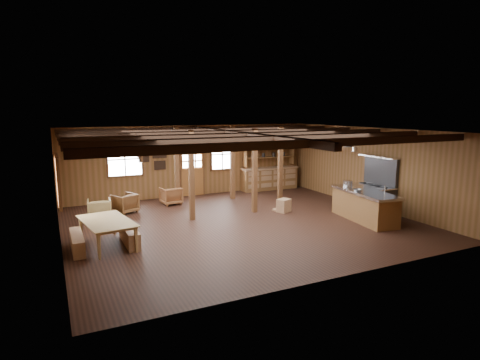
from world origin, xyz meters
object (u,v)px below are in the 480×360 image
object	(u,v)px
dining_table	(109,233)
armchair_b	(171,196)
armchair_c	(99,209)
commercial_range	(373,194)
armchair_a	(125,203)
kitchen_island	(364,205)

from	to	relation	value
dining_table	armchair_b	xyz separation A→B (m)	(2.68, 3.76, -0.02)
armchair_c	armchair_b	bearing A→B (deg)	-153.23
commercial_range	armchair_a	world-z (taller)	commercial_range
armchair_b	kitchen_island	bearing A→B (deg)	129.89
armchair_a	armchair_c	distance (m)	0.99
dining_table	armchair_c	distance (m)	2.73
kitchen_island	armchair_c	size ratio (longest dim) A/B	3.64
kitchen_island	armchair_b	xyz separation A→B (m)	(-4.82, 4.71, -0.16)
armchair_a	armchair_c	bearing A→B (deg)	1.90
kitchen_island	armchair_b	size ratio (longest dim) A/B	3.70
armchair_a	armchair_b	world-z (taller)	armchair_a
kitchen_island	armchair_b	world-z (taller)	kitchen_island
kitchen_island	dining_table	bearing A→B (deg)	179.83
kitchen_island	armchair_a	world-z (taller)	kitchen_island
armchair_c	kitchen_island	bearing A→B (deg)	158.78
kitchen_island	armchair_b	bearing A→B (deg)	142.70
dining_table	armchair_b	world-z (taller)	dining_table
armchair_a	armchair_b	bearing A→B (deg)	169.93
commercial_range	dining_table	size ratio (longest dim) A/B	0.99
kitchen_island	commercial_range	size ratio (longest dim) A/B	1.37
kitchen_island	dining_table	world-z (taller)	kitchen_island
commercial_range	armchair_a	distance (m)	8.36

